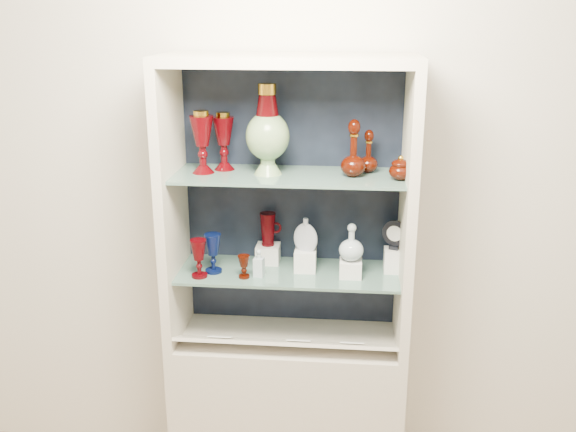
# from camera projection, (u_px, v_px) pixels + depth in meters

# --- Properties ---
(wall_back) EXTENTS (3.50, 0.02, 2.80)m
(wall_back) POSITION_uv_depth(u_px,v_px,m) (293.00, 179.00, 2.79)
(wall_back) COLOR silver
(wall_back) RESTS_ON ground
(cabinet_base) EXTENTS (1.00, 0.40, 0.75)m
(cabinet_base) POSITION_uv_depth(u_px,v_px,m) (288.00, 411.00, 2.89)
(cabinet_base) COLOR beige
(cabinet_base) RESTS_ON ground
(cabinet_back_panel) EXTENTS (0.98, 0.02, 1.15)m
(cabinet_back_panel) POSITION_uv_depth(u_px,v_px,m) (292.00, 197.00, 2.79)
(cabinet_back_panel) COLOR black
(cabinet_back_panel) RESTS_ON cabinet_base
(cabinet_side_left) EXTENTS (0.04, 0.40, 1.15)m
(cabinet_side_left) POSITION_uv_depth(u_px,v_px,m) (172.00, 207.00, 2.65)
(cabinet_side_left) COLOR beige
(cabinet_side_left) RESTS_ON cabinet_base
(cabinet_side_right) EXTENTS (0.04, 0.40, 1.15)m
(cabinet_side_right) POSITION_uv_depth(u_px,v_px,m) (407.00, 213.00, 2.56)
(cabinet_side_right) COLOR beige
(cabinet_side_right) RESTS_ON cabinet_base
(cabinet_top_cap) EXTENTS (1.00, 0.40, 0.04)m
(cabinet_top_cap) POSITION_uv_depth(u_px,v_px,m) (288.00, 60.00, 2.42)
(cabinet_top_cap) COLOR beige
(cabinet_top_cap) RESTS_ON cabinet_side_left
(shelf_lower) EXTENTS (0.92, 0.34, 0.01)m
(shelf_lower) POSITION_uv_depth(u_px,v_px,m) (288.00, 272.00, 2.71)
(shelf_lower) COLOR slate
(shelf_lower) RESTS_ON cabinet_side_left
(shelf_upper) EXTENTS (0.92, 0.34, 0.01)m
(shelf_upper) POSITION_uv_depth(u_px,v_px,m) (288.00, 176.00, 2.58)
(shelf_upper) COLOR slate
(shelf_upper) RESTS_ON cabinet_side_left
(label_ledge) EXTENTS (0.92, 0.17, 0.09)m
(label_ledge) POSITION_uv_depth(u_px,v_px,m) (286.00, 343.00, 2.67)
(label_ledge) COLOR beige
(label_ledge) RESTS_ON cabinet_base
(label_card_0) EXTENTS (0.10, 0.06, 0.03)m
(label_card_0) POSITION_uv_depth(u_px,v_px,m) (299.00, 340.00, 2.66)
(label_card_0) COLOR white
(label_card_0) RESTS_ON label_ledge
(label_card_1) EXTENTS (0.10, 0.06, 0.03)m
(label_card_1) POSITION_uv_depth(u_px,v_px,m) (221.00, 337.00, 2.69)
(label_card_1) COLOR white
(label_card_1) RESTS_ON label_ledge
(label_card_2) EXTENTS (0.10, 0.06, 0.03)m
(label_card_2) POSITION_uv_depth(u_px,v_px,m) (352.00, 343.00, 2.64)
(label_card_2) COLOR white
(label_card_2) RESTS_ON label_ledge
(pedestal_lamp_left) EXTENTS (0.13, 0.13, 0.25)m
(pedestal_lamp_left) POSITION_uv_depth(u_px,v_px,m) (202.00, 142.00, 2.57)
(pedestal_lamp_left) COLOR #470206
(pedestal_lamp_left) RESTS_ON shelf_upper
(pedestal_lamp_right) EXTENTS (0.10, 0.10, 0.24)m
(pedestal_lamp_right) POSITION_uv_depth(u_px,v_px,m) (224.00, 141.00, 2.62)
(pedestal_lamp_right) COLOR #470206
(pedestal_lamp_right) RESTS_ON shelf_upper
(enamel_urn) EXTENTS (0.23, 0.23, 0.36)m
(enamel_urn) POSITION_uv_depth(u_px,v_px,m) (268.00, 130.00, 2.53)
(enamel_urn) COLOR #084D27
(enamel_urn) RESTS_ON shelf_upper
(ruby_decanter_a) EXTENTS (0.13, 0.13, 0.26)m
(ruby_decanter_a) POSITION_uv_depth(u_px,v_px,m) (354.00, 145.00, 2.51)
(ruby_decanter_a) COLOR #380C02
(ruby_decanter_a) RESTS_ON shelf_upper
(ruby_decanter_b) EXTENTS (0.10, 0.10, 0.19)m
(ruby_decanter_b) POSITION_uv_depth(u_px,v_px,m) (369.00, 150.00, 2.58)
(ruby_decanter_b) COLOR #380C02
(ruby_decanter_b) RESTS_ON shelf_upper
(lidded_bowl) EXTENTS (0.11, 0.11, 0.10)m
(lidded_bowl) POSITION_uv_depth(u_px,v_px,m) (400.00, 167.00, 2.48)
(lidded_bowl) COLOR #380C02
(lidded_bowl) RESTS_ON shelf_upper
(cobalt_goblet) EXTENTS (0.08, 0.08, 0.17)m
(cobalt_goblet) POSITION_uv_depth(u_px,v_px,m) (213.00, 253.00, 2.67)
(cobalt_goblet) COLOR #08113A
(cobalt_goblet) RESTS_ON shelf_lower
(ruby_goblet_tall) EXTENTS (0.07, 0.07, 0.16)m
(ruby_goblet_tall) POSITION_uv_depth(u_px,v_px,m) (199.00, 258.00, 2.62)
(ruby_goblet_tall) COLOR #470206
(ruby_goblet_tall) RESTS_ON shelf_lower
(ruby_goblet_small) EXTENTS (0.06, 0.06, 0.10)m
(ruby_goblet_small) POSITION_uv_depth(u_px,v_px,m) (244.00, 267.00, 2.62)
(ruby_goblet_small) COLOR #380C02
(ruby_goblet_small) RESTS_ON shelf_lower
(riser_ruby_pitcher) EXTENTS (0.10, 0.10, 0.08)m
(riser_ruby_pitcher) POSITION_uv_depth(u_px,v_px,m) (268.00, 254.00, 2.79)
(riser_ruby_pitcher) COLOR silver
(riser_ruby_pitcher) RESTS_ON shelf_lower
(ruby_pitcher) EXTENTS (0.11, 0.07, 0.14)m
(ruby_pitcher) POSITION_uv_depth(u_px,v_px,m) (268.00, 229.00, 2.76)
(ruby_pitcher) COLOR #470206
(ruby_pitcher) RESTS_ON riser_ruby_pitcher
(clear_square_bottle) EXTENTS (0.05, 0.05, 0.12)m
(clear_square_bottle) POSITION_uv_depth(u_px,v_px,m) (259.00, 263.00, 2.64)
(clear_square_bottle) COLOR #A5B8C1
(clear_square_bottle) RESTS_ON shelf_lower
(riser_flat_flask) EXTENTS (0.09, 0.09, 0.09)m
(riser_flat_flask) POSITION_uv_depth(u_px,v_px,m) (305.00, 260.00, 2.70)
(riser_flat_flask) COLOR silver
(riser_flat_flask) RESTS_ON shelf_lower
(flat_flask) EXTENTS (0.11, 0.07, 0.15)m
(flat_flask) POSITION_uv_depth(u_px,v_px,m) (306.00, 234.00, 2.67)
(flat_flask) COLOR #AEB4C4
(flat_flask) RESTS_ON riser_flat_flask
(riser_clear_round_decanter) EXTENTS (0.09, 0.09, 0.07)m
(riser_clear_round_decanter) POSITION_uv_depth(u_px,v_px,m) (351.00, 268.00, 2.64)
(riser_clear_round_decanter) COLOR silver
(riser_clear_round_decanter) RESTS_ON shelf_lower
(clear_round_decanter) EXTENTS (0.11, 0.11, 0.15)m
(clear_round_decanter) POSITION_uv_depth(u_px,v_px,m) (351.00, 243.00, 2.61)
(clear_round_decanter) COLOR #A5B8C1
(clear_round_decanter) RESTS_ON riser_clear_round_decanter
(riser_cameo_medallion) EXTENTS (0.08, 0.08, 0.10)m
(riser_cameo_medallion) POSITION_uv_depth(u_px,v_px,m) (394.00, 260.00, 2.69)
(riser_cameo_medallion) COLOR silver
(riser_cameo_medallion) RESTS_ON shelf_lower
(cameo_medallion) EXTENTS (0.12, 0.08, 0.13)m
(cameo_medallion) POSITION_uv_depth(u_px,v_px,m) (395.00, 234.00, 2.65)
(cameo_medallion) COLOR black
(cameo_medallion) RESTS_ON riser_cameo_medallion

